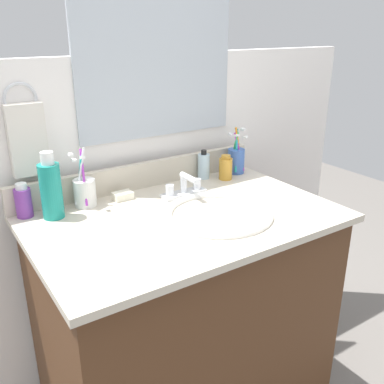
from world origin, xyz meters
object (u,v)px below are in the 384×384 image
bottle_oil_amber (226,168)px  bottle_gel_clear (204,166)px  bottle_mouthwash_teal (51,189)px  cup_blue_plastic (236,160)px  hand_towel (28,140)px  soap_bar (123,196)px  cup_white_ceramic (85,191)px  faucet (185,188)px  bottle_cream_purple (23,202)px

bottle_oil_amber → bottle_gel_clear: bottle_gel_clear is taller
bottle_mouthwash_teal → cup_blue_plastic: bearing=2.4°
hand_towel → bottle_gel_clear: hand_towel is taller
soap_bar → cup_white_ceramic: bearing=173.6°
bottle_mouthwash_teal → soap_bar: size_ratio=3.20×
bottle_mouthwash_teal → soap_bar: (0.24, 0.02, -0.08)m
bottle_gel_clear → bottle_mouthwash_teal: bearing=-175.4°
bottle_mouthwash_teal → cup_blue_plastic: size_ratio=1.12×
bottle_oil_amber → faucet: bearing=-164.8°
bottle_oil_amber → soap_bar: 0.41m
faucet → bottle_gel_clear: 0.20m
faucet → soap_bar: 0.21m
bottle_gel_clear → hand_towel: bearing=174.3°
bottle_cream_purple → bottle_gel_clear: bottle_gel_clear is taller
bottle_mouthwash_teal → bottle_gel_clear: 0.59m
bottle_cream_purple → cup_blue_plastic: size_ratio=0.58×
faucet → bottle_cream_purple: bottle_cream_purple is taller
faucet → cup_white_ceramic: size_ratio=0.83×
bottle_oil_amber → bottle_cream_purple: bottle_cream_purple is taller
faucet → bottle_cream_purple: bearing=166.3°
faucet → cup_blue_plastic: size_ratio=0.88×
hand_towel → bottle_mouthwash_teal: size_ratio=1.08×
hand_towel → cup_white_ceramic: (0.14, -0.07, -0.17)m
bottle_gel_clear → soap_bar: (-0.35, -0.03, -0.04)m
faucet → bottle_mouthwash_teal: bottle_mouthwash_teal is taller
hand_towel → soap_bar: (0.26, -0.09, -0.21)m
hand_towel → faucet: bearing=-21.4°
soap_bar → bottle_cream_purple: bearing=173.9°
hand_towel → cup_white_ceramic: size_ratio=1.15×
cup_white_ceramic → bottle_mouthwash_teal: bearing=-162.9°
bottle_cream_purple → cup_blue_plastic: 0.80m
cup_white_ceramic → soap_bar: cup_white_ceramic is taller
faucet → hand_towel: bearing=158.6°
bottle_mouthwash_teal → cup_blue_plastic: 0.73m
faucet → cup_blue_plastic: cup_blue_plastic is taller
faucet → bottle_gel_clear: bearing=35.9°
cup_blue_plastic → bottle_mouthwash_teal: bearing=-177.6°
bottle_mouthwash_teal → soap_bar: 0.25m
bottle_gel_clear → cup_white_ceramic: cup_white_ceramic is taller
hand_towel → cup_blue_plastic: 0.77m
hand_towel → bottle_oil_amber: bearing=-9.8°
hand_towel → soap_bar: bearing=-18.7°
faucet → cup_blue_plastic: 0.32m
bottle_gel_clear → soap_bar: 0.35m
bottle_gel_clear → cup_white_ceramic: 0.47m
bottle_oil_amber → soap_bar: (-0.41, 0.03, -0.03)m
bottle_cream_purple → hand_towel: bearing=48.7°
bottle_cream_purple → soap_bar: (0.31, -0.03, -0.04)m
bottle_cream_purple → cup_blue_plastic: (0.80, -0.02, 0.00)m
hand_towel → bottle_cream_purple: 0.19m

